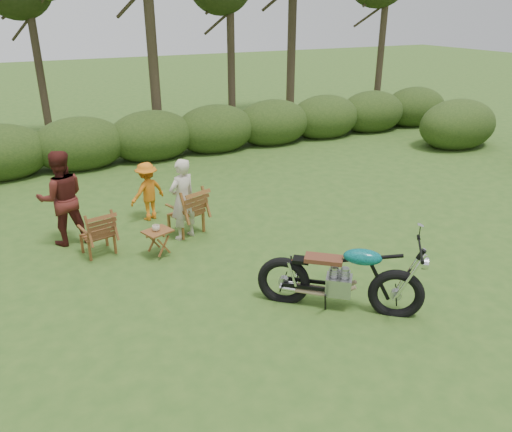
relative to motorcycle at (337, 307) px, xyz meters
name	(u,v)px	position (x,y,z in m)	size (l,w,h in m)	color
ground	(321,313)	(-0.30, -0.04, 0.00)	(80.00, 80.00, 0.00)	#2D4F1A
tree_line	(152,18)	(0.20, 9.70, 3.81)	(22.52, 11.62, 8.14)	#34281C
motorcycle	(337,307)	(0.00, 0.00, 0.00)	(2.29, 0.87, 1.31)	#0C9C97
lawn_chair_right	(187,232)	(-1.14, 3.53, 0.00)	(0.65, 0.65, 0.95)	brown
lawn_chair_left	(100,253)	(-2.86, 3.37, 0.00)	(0.59, 0.59, 0.85)	brown
side_table	(159,243)	(-1.91, 2.79, 0.25)	(0.48, 0.40, 0.49)	brown
cup	(156,228)	(-1.93, 2.80, 0.55)	(0.13, 0.13, 0.11)	beige
adult_a	(185,237)	(-1.25, 3.31, 0.00)	(0.58, 0.38, 1.58)	beige
adult_b	(69,242)	(-3.29, 4.10, 0.00)	(0.87, 0.68, 1.79)	#4C1A15
child	(150,219)	(-1.61, 4.52, 0.00)	(0.79, 0.46, 1.23)	#CE6A13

